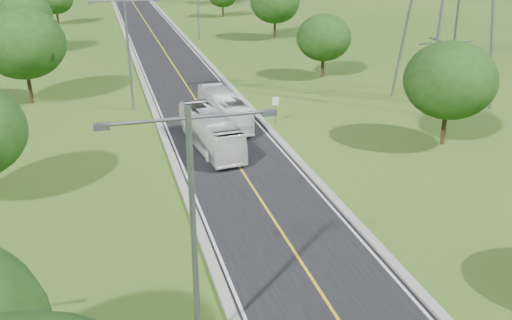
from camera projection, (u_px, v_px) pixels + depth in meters
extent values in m
plane|color=#2C5718|center=(176.00, 70.00, 66.19)|extent=(260.00, 260.00, 0.00)
cube|color=black|center=(169.00, 59.00, 71.53)|extent=(8.00, 150.00, 0.06)
cube|color=gray|center=(135.00, 60.00, 70.45)|extent=(0.50, 150.00, 0.22)
cube|color=gray|center=(203.00, 56.00, 72.56)|extent=(0.50, 150.00, 0.22)
cylinder|color=slate|center=(275.00, 110.00, 47.41)|extent=(0.08, 0.08, 2.40)
cube|color=white|center=(276.00, 101.00, 47.08)|extent=(0.55, 0.04, 0.70)
cylinder|color=slate|center=(194.00, 243.00, 20.00)|extent=(0.22, 0.22, 10.00)
cylinder|color=slate|center=(144.00, 122.00, 17.92)|extent=(2.80, 0.12, 0.12)
cylinder|color=slate|center=(231.00, 114.00, 18.61)|extent=(2.80, 0.12, 0.12)
cube|color=slate|center=(102.00, 127.00, 17.61)|extent=(0.50, 0.25, 0.18)
cube|color=slate|center=(269.00, 113.00, 18.95)|extent=(0.50, 0.25, 0.18)
cylinder|color=slate|center=(129.00, 55.00, 49.43)|extent=(0.22, 0.22, 10.00)
cylinder|color=slate|center=(107.00, 1.00, 47.35)|extent=(2.80, 0.12, 0.12)
cylinder|color=slate|center=(141.00, 0.00, 48.05)|extent=(2.80, 0.12, 0.12)
cube|color=slate|center=(91.00, 2.00, 47.04)|extent=(0.50, 0.25, 0.18)
cube|color=slate|center=(157.00, 0.00, 48.39)|extent=(0.50, 0.25, 0.18)
cylinder|color=slate|center=(198.00, 5.00, 81.85)|extent=(0.22, 0.22, 10.00)
cylinder|color=black|center=(30.00, 86.00, 52.93)|extent=(0.36, 0.36, 3.24)
ellipsoid|color=#1B390F|center=(23.00, 44.00, 51.43)|extent=(7.56, 7.56, 6.43)
cylinder|color=black|center=(29.00, 43.00, 73.90)|extent=(0.36, 0.36, 2.88)
ellipsoid|color=#1B390F|center=(25.00, 15.00, 72.58)|extent=(6.72, 6.72, 5.71)
cylinder|color=black|center=(58.00, 18.00, 96.00)|extent=(0.36, 0.36, 2.52)
cylinder|color=black|center=(444.00, 126.00, 42.87)|extent=(0.36, 0.36, 2.88)
ellipsoid|color=#1B390F|center=(450.00, 80.00, 41.55)|extent=(6.72, 6.72, 5.71)
cylinder|color=black|center=(323.00, 66.00, 62.32)|extent=(0.36, 0.36, 2.52)
ellipsoid|color=#1B390F|center=(324.00, 38.00, 61.15)|extent=(5.88, 5.88, 5.00)
cylinder|color=black|center=(275.00, 28.00, 84.12)|extent=(0.36, 0.36, 3.06)
ellipsoid|color=#1B390F|center=(275.00, 2.00, 82.71)|extent=(7.14, 7.14, 6.07)
cylinder|color=black|center=(223.00, 10.00, 105.04)|extent=(0.36, 0.36, 2.34)
imported|color=white|center=(224.00, 108.00, 47.26)|extent=(2.76, 9.63, 2.65)
imported|color=white|center=(210.00, 131.00, 41.91)|extent=(3.29, 9.79, 2.68)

